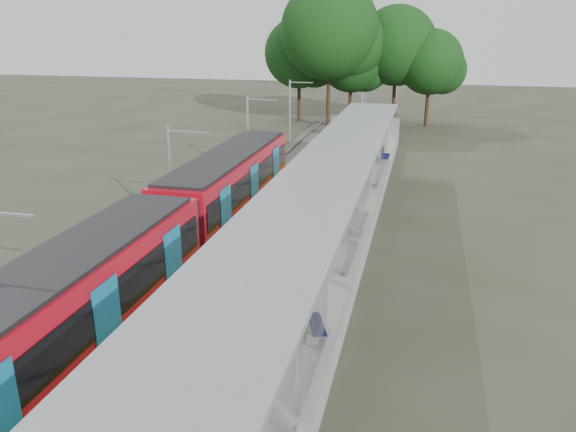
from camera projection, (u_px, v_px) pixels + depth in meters
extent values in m
cube|color=#59544C|center=(217.00, 231.00, 27.66)|extent=(3.00, 70.00, 0.24)
cube|color=gray|center=(307.00, 231.00, 26.54)|extent=(6.00, 50.00, 1.00)
cube|color=gold|center=(255.00, 217.00, 26.94)|extent=(0.60, 50.00, 0.02)
cube|color=#9EA0A5|center=(365.00, 124.00, 49.15)|extent=(6.00, 0.10, 1.20)
cube|color=black|center=(71.00, 354.00, 16.34)|extent=(2.50, 13.50, 0.70)
cube|color=#AD0C1B|center=(64.00, 305.00, 15.83)|extent=(2.65, 13.50, 2.50)
cube|color=black|center=(63.00, 304.00, 15.81)|extent=(2.72, 12.96, 1.20)
cube|color=black|center=(58.00, 263.00, 15.41)|extent=(2.40, 12.82, 0.15)
cube|color=#0D6288|center=(108.00, 315.00, 15.57)|extent=(0.04, 1.30, 2.00)
cube|color=black|center=(230.00, 209.00, 29.32)|extent=(2.50, 13.50, 0.70)
cube|color=#AD0C1B|center=(229.00, 179.00, 28.80)|extent=(2.65, 13.50, 2.50)
cube|color=black|center=(229.00, 178.00, 28.79)|extent=(2.72, 12.96, 1.20)
cube|color=black|center=(228.00, 155.00, 28.39)|extent=(2.40, 12.82, 0.15)
cube|color=#0D6288|center=(255.00, 184.00, 28.55)|extent=(0.04, 1.30, 2.00)
cylinder|color=black|center=(196.00, 247.00, 25.07)|extent=(2.20, 0.70, 0.70)
cube|color=black|center=(171.00, 230.00, 22.40)|extent=(2.30, 0.80, 2.40)
cube|color=#9EA0A5|center=(267.00, 356.00, 12.48)|extent=(0.25, 0.25, 3.50)
cube|color=#9EA0A5|center=(304.00, 281.00, 16.17)|extent=(0.25, 0.25, 3.50)
cube|color=#9EA0A5|center=(328.00, 234.00, 19.85)|extent=(0.25, 0.25, 3.50)
cube|color=#9EA0A5|center=(344.00, 201.00, 23.53)|extent=(0.25, 0.25, 3.50)
cube|color=#9EA0A5|center=(356.00, 177.00, 27.21)|extent=(0.25, 0.25, 3.50)
cube|color=#9EA0A5|center=(365.00, 159.00, 30.89)|extent=(0.25, 0.25, 3.50)
cube|color=#9EA0A5|center=(372.00, 145.00, 34.58)|extent=(0.25, 0.25, 3.50)
cube|color=#9EA0A5|center=(377.00, 134.00, 38.26)|extent=(0.25, 0.25, 3.50)
cube|color=gray|center=(328.00, 169.00, 21.19)|extent=(3.20, 38.00, 0.16)
cylinder|color=#9EA0A5|center=(288.00, 169.00, 21.56)|extent=(0.24, 38.00, 0.24)
cube|color=silver|center=(315.00, 336.00, 14.35)|extent=(0.05, 3.70, 2.20)
cube|color=silver|center=(354.00, 231.00, 21.71)|extent=(0.05, 3.70, 2.20)
cube|color=silver|center=(365.00, 201.00, 25.39)|extent=(0.05, 3.70, 2.20)
cube|color=silver|center=(380.00, 162.00, 32.76)|extent=(0.05, 3.70, 2.20)
cube|color=silver|center=(385.00, 148.00, 36.44)|extent=(0.05, 3.70, 2.20)
cylinder|color=#382316|center=(299.00, 99.00, 59.42)|extent=(0.36, 0.36, 4.72)
sphere|color=#184112|center=(299.00, 53.00, 57.90)|extent=(7.17, 7.17, 7.17)
cylinder|color=#382316|center=(328.00, 96.00, 55.68)|extent=(0.36, 0.36, 6.22)
sphere|color=#184112|center=(330.00, 30.00, 53.68)|extent=(9.45, 9.45, 9.45)
cylinder|color=#382316|center=(350.00, 103.00, 57.74)|extent=(0.36, 0.36, 4.41)
sphere|color=#184112|center=(352.00, 59.00, 56.33)|extent=(6.70, 6.70, 6.70)
cylinder|color=#382316|center=(394.00, 98.00, 58.03)|extent=(0.36, 0.36, 5.23)
sphere|color=#184112|center=(397.00, 46.00, 56.34)|extent=(7.95, 7.95, 7.95)
cylinder|color=#382316|center=(427.00, 105.00, 56.91)|extent=(0.36, 0.36, 4.23)
sphere|color=#184112|center=(430.00, 62.00, 55.55)|extent=(6.43, 6.43, 6.43)
cube|color=#9EA0A5|center=(0.00, 214.00, 14.24)|extent=(2.00, 0.08, 0.08)
cylinder|color=#9EA0A5|center=(171.00, 184.00, 26.31)|extent=(0.16, 0.16, 5.40)
cube|color=#9EA0A5|center=(188.00, 132.00, 25.29)|extent=(2.00, 0.08, 0.08)
cylinder|color=#9EA0A5|center=(248.00, 137.00, 37.36)|extent=(0.16, 0.16, 5.40)
cube|color=#9EA0A5|center=(262.00, 100.00, 36.33)|extent=(2.00, 0.08, 0.08)
cylinder|color=#9EA0A5|center=(290.00, 112.00, 48.40)|extent=(0.16, 0.16, 5.40)
cube|color=#9EA0A5|center=(301.00, 82.00, 47.38)|extent=(2.00, 0.08, 0.08)
cube|color=#0F124C|center=(316.00, 324.00, 16.49)|extent=(0.86, 1.41, 0.05)
cube|color=#0F124C|center=(310.00, 315.00, 16.44)|extent=(0.53, 1.29, 0.50)
cube|color=#9EA0A5|center=(313.00, 340.00, 16.06)|extent=(0.36, 0.18, 0.40)
cube|color=#9EA0A5|center=(320.00, 321.00, 17.06)|extent=(0.36, 0.18, 0.40)
cube|color=#0F124C|center=(334.00, 223.00, 24.68)|extent=(0.97, 1.69, 0.06)
cube|color=#0F124C|center=(329.00, 216.00, 24.63)|extent=(0.57, 1.55, 0.59)
cube|color=#9EA0A5|center=(332.00, 234.00, 24.17)|extent=(0.43, 0.20, 0.47)
cube|color=#9EA0A5|center=(336.00, 224.00, 25.36)|extent=(0.43, 0.20, 0.47)
cube|color=#0F124C|center=(386.00, 156.00, 37.51)|extent=(0.50, 1.57, 0.06)
cube|color=#0F124C|center=(383.00, 151.00, 37.46)|extent=(0.09, 1.56, 0.57)
cube|color=#9EA0A5|center=(385.00, 162.00, 37.01)|extent=(0.42, 0.07, 0.46)
cube|color=#9EA0A5|center=(386.00, 158.00, 38.16)|extent=(0.42, 0.07, 0.46)
cylinder|color=beige|center=(357.00, 168.00, 32.97)|extent=(0.44, 0.44, 1.64)
cube|color=red|center=(357.00, 151.00, 32.66)|extent=(0.39, 0.17, 0.27)
cylinder|color=#9EA0A5|center=(319.00, 255.00, 21.28)|extent=(0.48, 0.48, 0.97)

